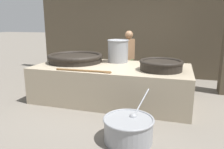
{
  "coord_description": "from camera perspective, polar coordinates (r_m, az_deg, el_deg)",
  "views": [
    {
      "loc": [
        1.41,
        -4.64,
        1.76
      ],
      "look_at": [
        0.0,
        0.0,
        0.6
      ],
      "focal_mm": 35.0,
      "sensor_mm": 36.0,
      "label": 1
    }
  ],
  "objects": [
    {
      "name": "cook",
      "position": [
        5.96,
        4.27,
        4.51
      ],
      "size": [
        0.43,
        0.61,
        1.55
      ],
      "rotation": [
        0.0,
        0.0,
        2.91
      ],
      "color": "#8C6647",
      "rests_on": "ground_plane"
    },
    {
      "name": "ground_plane",
      "position": [
        5.16,
        0.0,
        -6.53
      ],
      "size": [
        60.0,
        60.0,
        0.0
      ],
      "primitive_type": "plane",
      "color": "slate"
    },
    {
      "name": "giant_wok_near",
      "position": [
        5.47,
        -9.52,
        4.33
      ],
      "size": [
        1.35,
        1.35,
        0.2
      ],
      "color": "black",
      "rests_on": "hearth_platform"
    },
    {
      "name": "stock_pot",
      "position": [
        5.38,
        1.58,
        6.25
      ],
      "size": [
        0.53,
        0.53,
        0.55
      ],
      "color": "gray",
      "rests_on": "hearth_platform"
    },
    {
      "name": "stirring_paddle",
      "position": [
        4.38,
        -6.88,
        0.98
      ],
      "size": [
        1.17,
        0.11,
        0.04
      ],
      "rotation": [
        0.0,
        0.0,
        0.03
      ],
      "color": "brown",
      "rests_on": "hearth_platform"
    },
    {
      "name": "prep_bowl_vegetables",
      "position": [
        3.41,
        4.33,
        -13.8
      ],
      "size": [
        0.78,
        0.98,
        0.68
      ],
      "color": "gray",
      "rests_on": "ground_plane"
    },
    {
      "name": "hearth_platform",
      "position": [
        5.03,
        0.0,
        -2.23
      ],
      "size": [
        3.46,
        1.65,
        0.8
      ],
      "color": "tan",
      "rests_on": "ground_plane"
    },
    {
      "name": "giant_wok_far",
      "position": [
        4.57,
        12.69,
        2.49
      ],
      "size": [
        0.89,
        0.89,
        0.21
      ],
      "color": "black",
      "rests_on": "hearth_platform"
    },
    {
      "name": "back_wall",
      "position": [
        7.47,
        6.17,
        12.67
      ],
      "size": [
        6.79,
        0.24,
        3.34
      ],
      "primitive_type": "cube",
      "color": "#4C4233",
      "rests_on": "ground_plane"
    }
  ]
}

